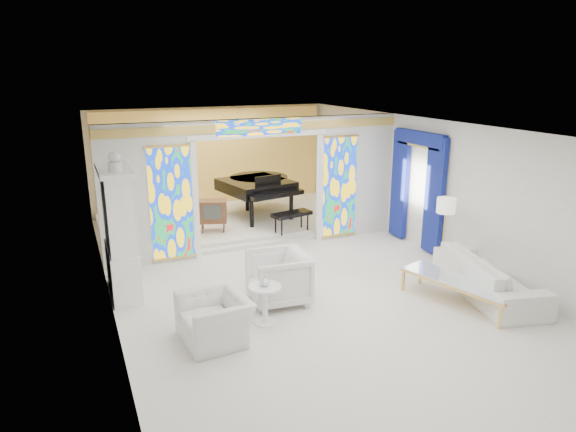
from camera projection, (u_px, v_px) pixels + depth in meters
name	position (u px, v px, depth m)	size (l,w,h in m)	color
floor	(295.00, 278.00, 10.32)	(12.00, 12.00, 0.00)	white
ceiling	(295.00, 127.00, 9.50)	(7.00, 12.00, 0.02)	white
wall_back	(212.00, 158.00, 15.20)	(7.00, 0.02, 3.00)	silver
wall_front	(568.00, 361.00, 4.62)	(7.00, 0.02, 3.00)	silver
wall_left	(104.00, 227.00, 8.57)	(0.02, 12.00, 3.00)	silver
wall_right	(440.00, 189.00, 11.25)	(0.02, 12.00, 3.00)	silver
partition_wall	(259.00, 178.00, 11.63)	(7.00, 0.22, 3.00)	silver
stained_glass_left	(171.00, 204.00, 10.86)	(0.90, 0.04, 2.40)	gold
stained_glass_right	(339.00, 187.00, 12.41)	(0.90, 0.04, 2.40)	gold
stained_glass_transom	(260.00, 127.00, 11.22)	(2.00, 0.04, 0.34)	gold
alcove_platform	(233.00, 220.00, 13.92)	(6.80, 3.80, 0.18)	white
gold_curtain_back	(213.00, 159.00, 15.10)	(6.70, 0.10, 2.90)	#E4AB4F
chandelier	(239.00, 129.00, 13.23)	(0.48, 0.48, 0.30)	gold
blue_drapes	(417.00, 180.00, 11.81)	(0.14, 1.85, 2.65)	navy
china_cabinet	(120.00, 233.00, 9.30)	(0.56, 1.46, 2.72)	white
armchair_left	(215.00, 319.00, 7.86)	(1.10, 0.96, 0.71)	white
armchair_right	(278.00, 278.00, 9.12)	(0.99, 1.02, 0.93)	white
sofa	(489.00, 276.00, 9.45)	(2.57, 1.00, 0.75)	white
side_table	(265.00, 299.00, 8.34)	(0.59, 0.59, 0.67)	white
vase	(265.00, 281.00, 8.25)	(0.16, 0.16, 0.17)	white
coffee_table	(458.00, 282.00, 9.05)	(1.19, 2.17, 0.46)	silver
floor_lamp	(446.00, 209.00, 10.35)	(0.49, 0.49, 1.55)	gold
grand_piano	(259.00, 185.00, 13.93)	(2.16, 3.32, 1.23)	black
tv_console	(213.00, 211.00, 12.58)	(0.78, 0.65, 0.78)	brown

